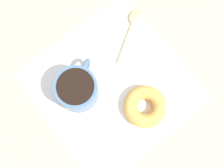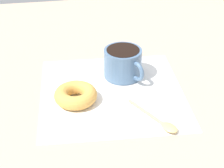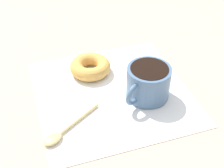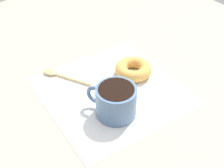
% 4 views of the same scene
% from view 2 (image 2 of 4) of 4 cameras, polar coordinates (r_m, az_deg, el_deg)
% --- Properties ---
extents(ground_plane, '(1.20, 1.20, 0.02)m').
position_cam_2_polar(ground_plane, '(0.81, 1.82, -2.25)').
color(ground_plane, tan).
extents(napkin, '(0.32, 0.32, 0.00)m').
position_cam_2_polar(napkin, '(0.81, -0.00, -1.28)').
color(napkin, white).
rests_on(napkin, ground_plane).
extents(coffee_cup, '(0.11, 0.09, 0.07)m').
position_cam_2_polar(coffee_cup, '(0.85, 1.73, 3.28)').
color(coffee_cup, slate).
rests_on(coffee_cup, napkin).
extents(donut, '(0.09, 0.09, 0.03)m').
position_cam_2_polar(donut, '(0.77, -5.56, -1.67)').
color(donut, gold).
rests_on(donut, napkin).
extents(spoon, '(0.12, 0.08, 0.01)m').
position_cam_2_polar(spoon, '(0.72, 7.68, -5.89)').
color(spoon, '#D8B772').
rests_on(spoon, napkin).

